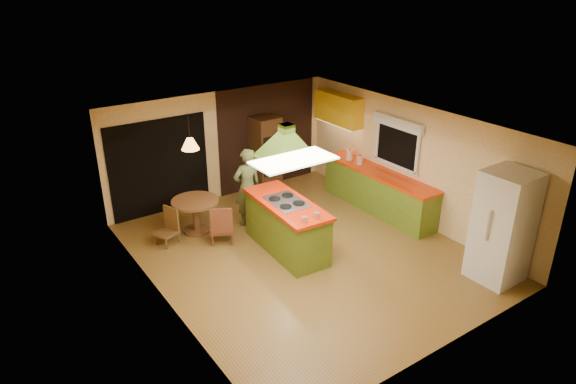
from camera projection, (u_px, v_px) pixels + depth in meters
ground at (304, 253)px, 9.78m from camera, size 6.50×6.50×0.00m
room_walls at (305, 193)px, 9.27m from camera, size 5.50×6.50×6.50m
ceiling_plane at (306, 126)px, 8.76m from camera, size 6.50×6.50×0.00m
brick_panel at (268, 136)px, 12.35m from camera, size 2.64×0.03×2.50m
nook_opening at (160, 167)px, 11.00m from camera, size 2.20×0.03×2.10m
right_counter at (378, 191)px, 11.31m from camera, size 0.62×3.05×0.92m
upper_cabinets at (338, 109)px, 11.97m from camera, size 0.34×1.40×0.70m
window_right at (398, 134)px, 10.75m from camera, size 0.12×1.35×1.06m
fluor_panel at (294, 160)px, 7.29m from camera, size 1.20×0.60×0.03m
kitchen_island at (287, 226)px, 9.69m from camera, size 0.93×2.07×1.02m
range_hood at (287, 138)px, 8.98m from camera, size 1.03×0.77×0.79m
man at (247, 187)px, 10.56m from camera, size 0.63×0.43×1.67m
refrigerator at (503, 227)px, 8.64m from camera, size 0.83×0.78×1.98m
wall_oven at (265, 154)px, 12.14m from camera, size 0.63×0.63×1.83m
dining_table at (196, 210)px, 10.35m from camera, size 0.95×0.95×0.71m
chair_left at (165, 227)px, 9.97m from camera, size 0.51×0.51×0.72m
chair_near at (222, 223)px, 10.03m from camera, size 0.60×0.60×0.81m
pendant_lamp at (190, 144)px, 9.78m from camera, size 0.42×0.42×0.22m
canister_large at (349, 155)px, 11.76m from camera, size 0.20×0.20×0.23m
canister_medium at (360, 160)px, 11.50m from camera, size 0.15×0.15×0.19m
canister_small at (359, 160)px, 11.52m from camera, size 0.14×0.14×0.17m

